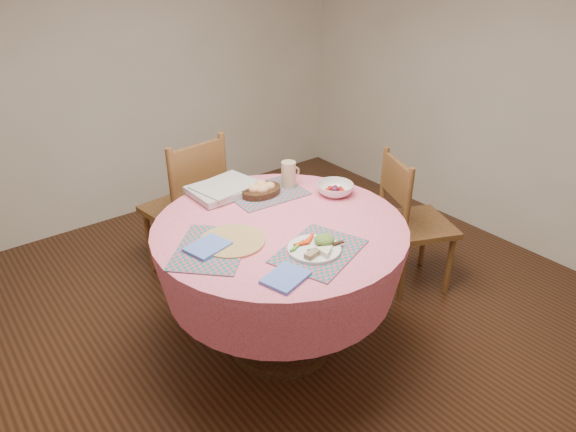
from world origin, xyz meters
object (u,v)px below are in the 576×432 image
bread_bowl (261,189)px  wicker_trivet (232,241)px  dining_table (280,258)px  latte_mug (289,174)px  fruit_bowl (335,189)px  chair_back (189,205)px  chair_right (411,220)px  dinner_plate (317,247)px

bread_bowl → wicker_trivet: bearing=-140.3°
dining_table → latte_mug: (0.30, 0.32, 0.27)m
latte_mug → fruit_bowl: 0.27m
wicker_trivet → bread_bowl: (0.39, 0.32, 0.03)m
chair_back → fruit_bowl: chair_back is taller
chair_right → wicker_trivet: bearing=112.6°
chair_right → chair_back: bearing=71.0°
chair_back → bread_bowl: size_ratio=4.19×
wicker_trivet → latte_mug: (0.57, 0.32, 0.07)m
wicker_trivet → fruit_bowl: size_ratio=1.28×
chair_right → chair_back: 1.38m
latte_mug → dinner_plate: bearing=-117.9°
dining_table → chair_back: (-0.03, 0.91, -0.05)m
dining_table → bread_bowl: 0.41m
wicker_trivet → dinner_plate: dinner_plate is taller
chair_right → fruit_bowl: chair_right is taller
chair_right → dinner_plate: (-1.01, -0.27, 0.31)m
dinner_plate → bread_bowl: size_ratio=1.07×
bread_bowl → fruit_bowl: bread_bowl is taller
chair_right → wicker_trivet: 1.29m
wicker_trivet → fruit_bowl: bearing=7.0°
chair_right → latte_mug: size_ratio=6.12×
bread_bowl → fruit_bowl: bearing=-36.6°
chair_right → wicker_trivet: chair_right is taller
chair_right → dinner_plate: bearing=128.9°
chair_back → bread_bowl: bearing=97.3°
dinner_plate → latte_mug: (0.32, 0.61, 0.05)m
fruit_bowl → dining_table: bearing=-168.8°
chair_right → fruit_bowl: size_ratio=3.74×
chair_back → fruit_bowl: 0.99m
chair_back → fruit_bowl: bearing=112.6°
dinner_plate → fruit_bowl: 0.60m
latte_mug → bread_bowl: bearing=177.3°
chair_right → bread_bowl: chair_right is taller
wicker_trivet → chair_back: bearing=75.1°
chair_right → chair_back: size_ratio=0.91×
wicker_trivet → dining_table: bearing=0.1°
dining_table → chair_back: bearing=91.9°
chair_right → latte_mug: (-0.68, 0.34, 0.37)m
chair_right → dinner_plate: chair_right is taller
latte_mug → chair_right: bearing=-26.4°
dining_table → fruit_bowl: 0.50m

